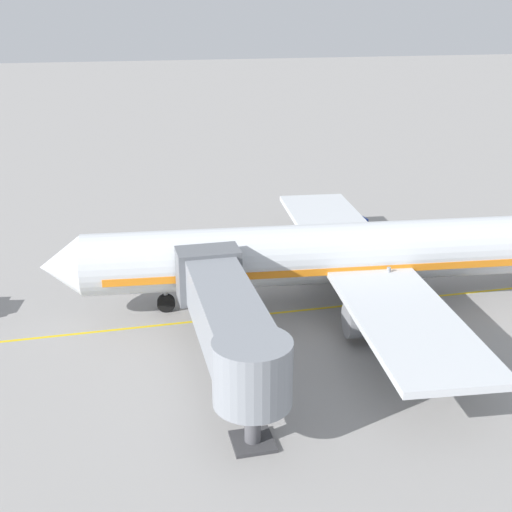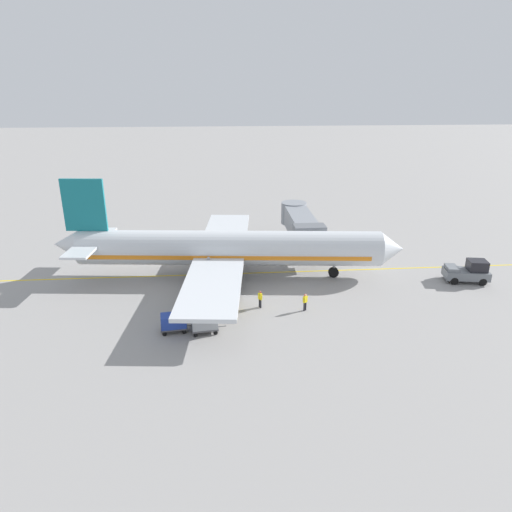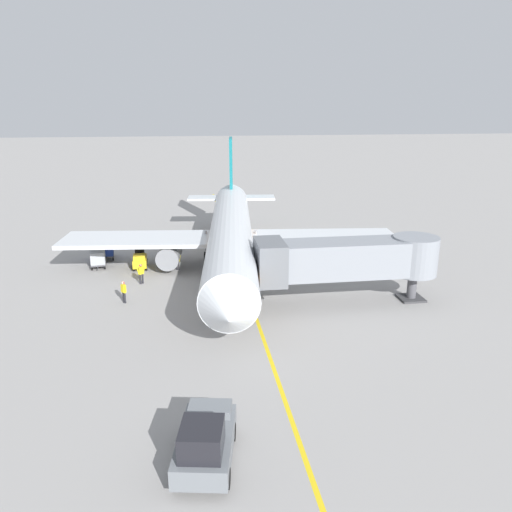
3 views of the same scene
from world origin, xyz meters
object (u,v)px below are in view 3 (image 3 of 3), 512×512
Objects in this scene: jet_bridge at (347,259)px; baggage_tug_lead at (140,260)px; parked_airliner at (231,235)px; ground_crew_wing_walker at (141,273)px; baggage_cart_second_in_train at (106,249)px; baggage_cart_front at (98,257)px; pushback_tractor at (205,441)px; ground_crew_marshaller at (177,260)px; ground_crew_loader at (124,291)px.

jet_bridge is 5.32× the size of baggage_tug_lead.
ground_crew_wing_walker is at bearing 20.30° from parked_airliner.
baggage_cart_front is at bearing 81.63° from baggage_cart_second_in_train.
baggage_cart_front is (11.92, -2.19, -2.24)m from parked_airliner.
ground_crew_marshaller is at bearing -86.92° from pushback_tractor.
ground_crew_loader is at bearing 61.96° from ground_crew_marshaller.
ground_crew_marshaller reaches higher than baggage_cart_second_in_train.
baggage_tug_lead is 4.80m from baggage_cart_second_in_train.
ground_crew_wing_walker is 1.00× the size of ground_crew_marshaller.
ground_crew_wing_walker is at bearing 116.71° from baggage_cart_second_in_train.
jet_bridge is 23.90m from baggage_cart_second_in_train.
baggage_cart_front is at bearing -72.78° from pushback_tractor.
jet_bridge is at bearing -124.72° from pushback_tractor.
baggage_tug_lead is at bearing 134.85° from baggage_cart_second_in_train.
baggage_cart_front is 1.75× the size of ground_crew_loader.
baggage_cart_front is 9.66m from ground_crew_loader.
pushback_tractor is at bearing 105.14° from baggage_cart_second_in_train.
jet_bridge is 8.04× the size of ground_crew_loader.
jet_bridge is at bearing 143.90° from baggage_cart_second_in_train.
baggage_cart_front is 1.75× the size of ground_crew_wing_walker.
jet_bridge is 4.58× the size of baggage_cart_front.
ground_crew_loader and ground_crew_marshaller have the same top height.
baggage_tug_lead is at bearing -9.56° from parked_airliner.
parked_airliner is 8.64m from baggage_tug_lead.
jet_bridge reaches higher than baggage_tug_lead.
baggage_tug_lead is 3.86m from baggage_cart_front.
baggage_tug_lead is at bearing -33.83° from jet_bridge.
baggage_cart_second_in_train is 1.75× the size of ground_crew_loader.
ground_crew_loader is (-3.26, 9.09, 0.00)m from baggage_cart_front.
baggage_cart_second_in_train is (3.38, -3.40, 0.24)m from baggage_tug_lead.
parked_airliner is at bearing -97.73° from pushback_tractor.
ground_crew_wing_walker is (-4.22, 5.04, 0.00)m from baggage_cart_front.
baggage_cart_front is at bearing -30.24° from jet_bridge.
baggage_cart_front is at bearing -10.39° from parked_airliner.
baggage_cart_front is (19.58, -11.42, -2.51)m from jet_bridge.
pushback_tractor is 22.78m from ground_crew_wing_walker.
jet_bridge is at bearing 146.17° from baggage_tug_lead.
pushback_tractor is at bearing 107.22° from baggage_cart_front.
baggage_cart_front is at bearing -50.07° from ground_crew_wing_walker.
parked_airliner is 12.61× the size of baggage_cart_second_in_train.
parked_airliner reaches higher than baggage_cart_front.
ground_crew_wing_walker is (15.37, -6.38, -2.50)m from jet_bridge.
jet_bridge is at bearing 149.76° from baggage_cart_front.
baggage_cart_second_in_train is at bearing -76.14° from ground_crew_loader.
ground_crew_marshaller is at bearing -132.24° from ground_crew_wing_walker.
ground_crew_marshaller is (-3.86, -7.25, 0.00)m from ground_crew_loader.
pushback_tractor reaches higher than ground_crew_marshaller.
parked_airliner reaches higher than ground_crew_marshaller.
baggage_cart_second_in_train is at bearing -33.28° from ground_crew_marshaller.
ground_crew_loader is at bearing -8.12° from jet_bridge.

